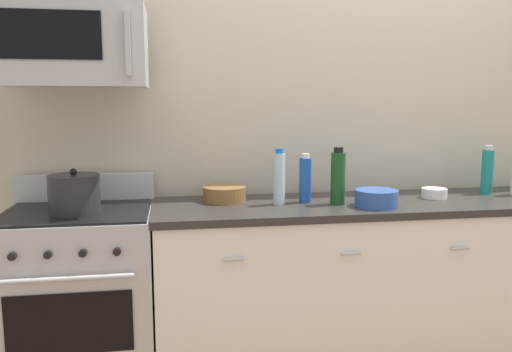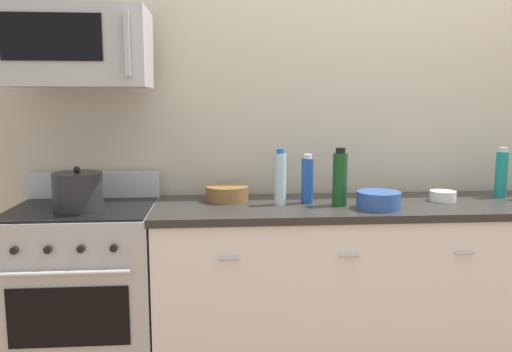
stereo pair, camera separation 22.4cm
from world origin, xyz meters
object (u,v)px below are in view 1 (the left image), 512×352
at_px(bowl_blue_mixing, 376,198).
at_px(bowl_wooden_salad, 224,193).
at_px(bottle_soda_blue, 305,179).
at_px(bottle_water_clear, 279,178).
at_px(range_oven, 82,294).
at_px(bottle_sparkling_teal, 487,171).
at_px(bottle_wine_green, 338,177).
at_px(stockpot, 74,194).
at_px(microwave, 71,46).
at_px(bowl_white_ceramic, 434,193).

bearing_deg(bowl_blue_mixing, bowl_wooden_salad, 160.63).
bearing_deg(bottle_soda_blue, bottle_water_clear, -167.34).
xyz_separation_m(range_oven, bottle_sparkling_teal, (2.38, 0.11, 0.59)).
distance_m(range_oven, bottle_soda_blue, 1.35).
distance_m(bottle_soda_blue, bottle_water_clear, 0.16).
height_order(bottle_wine_green, stockpot, bottle_wine_green).
relative_size(bottle_sparkling_teal, stockpot, 1.17).
bearing_deg(range_oven, microwave, 89.71).
height_order(bottle_sparkling_teal, bowl_blue_mixing, bottle_sparkling_teal).
xyz_separation_m(bottle_soda_blue, bowl_blue_mixing, (0.35, -0.17, -0.08)).
bearing_deg(bowl_wooden_salad, bottle_soda_blue, -13.05).
distance_m(range_oven, bowl_white_ceramic, 2.05).
bearing_deg(bottle_water_clear, stockpot, -177.45).
bearing_deg(bottle_sparkling_teal, microwave, -178.38).
relative_size(range_oven, bottle_soda_blue, 3.92).
bearing_deg(range_oven, bowl_wooden_salad, 9.58).
bearing_deg(bowl_wooden_salad, stockpot, -166.64).
relative_size(bottle_water_clear, bowl_wooden_salad, 1.26).
height_order(bottle_soda_blue, bottle_water_clear, bottle_water_clear).
height_order(microwave, bottle_wine_green, microwave).
distance_m(microwave, bottle_sparkling_teal, 2.48).
bearing_deg(microwave, bowl_blue_mixing, -6.97).
bearing_deg(bottle_wine_green, bottle_water_clear, 171.67).
bearing_deg(bowl_wooden_salad, bottle_water_clear, -25.53).
height_order(range_oven, bottle_sparkling_teal, bottle_sparkling_teal).
relative_size(bottle_sparkling_teal, bottle_soda_blue, 1.08).
distance_m(bowl_white_ceramic, bowl_wooden_salad, 1.22).
distance_m(bottle_sparkling_teal, bottle_wine_green, 1.01).
relative_size(range_oven, bowl_wooden_salad, 4.40).
distance_m(bottle_sparkling_teal, bowl_wooden_salad, 1.61).
bearing_deg(bottle_sparkling_teal, bottle_soda_blue, -175.90).
xyz_separation_m(range_oven, bottle_water_clear, (1.06, -0.01, 0.60)).
distance_m(bowl_blue_mixing, bowl_white_ceramic, 0.46).
bearing_deg(range_oven, stockpot, -90.00).
xyz_separation_m(bottle_sparkling_teal, bottle_water_clear, (-1.32, -0.12, 0.01)).
height_order(range_oven, bowl_blue_mixing, range_oven).
height_order(bowl_blue_mixing, bowl_wooden_salad, bowl_blue_mixing).
relative_size(microwave, bowl_white_ceramic, 5.15).
xyz_separation_m(bottle_water_clear, stockpot, (-1.06, -0.05, -0.05)).
bearing_deg(bottle_wine_green, bottle_soda_blue, 153.41).
bearing_deg(bowl_white_ceramic, range_oven, -179.24).
bearing_deg(bowl_blue_mixing, bowl_white_ceramic, 21.98).
relative_size(range_oven, microwave, 1.44).
xyz_separation_m(range_oven, stockpot, (0.00, -0.05, 0.55)).
distance_m(bowl_white_ceramic, stockpot, 2.00).
height_order(range_oven, stockpot, stockpot).
bearing_deg(bowl_white_ceramic, stockpot, -177.71).
bearing_deg(bottle_water_clear, microwave, 177.26).
height_order(bottle_soda_blue, bowl_blue_mixing, bottle_soda_blue).
bearing_deg(bottle_water_clear, bowl_white_ceramic, 2.01).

